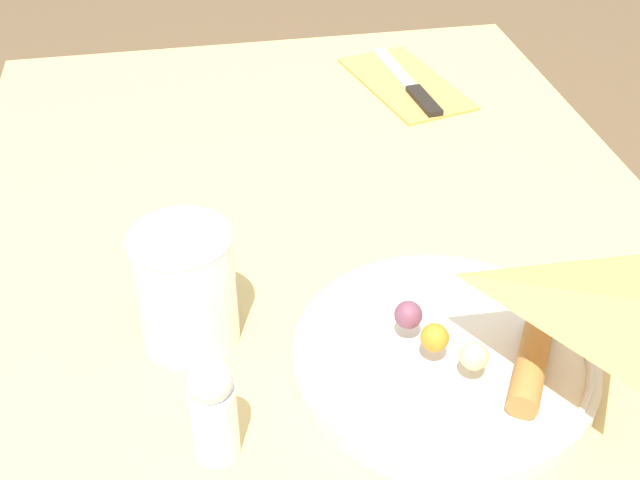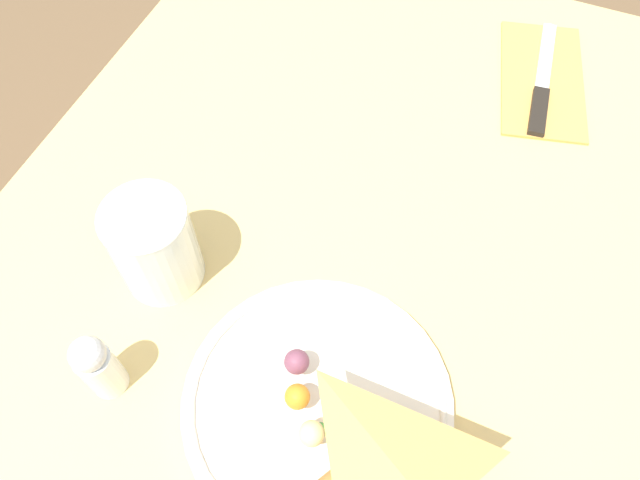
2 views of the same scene
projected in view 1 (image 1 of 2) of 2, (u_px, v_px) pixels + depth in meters
The scene contains 6 objects.
dining_table at pixel (337, 367), 0.81m from camera, with size 1.14×0.73×0.71m.
plate_pizza at pixel (447, 352), 0.66m from camera, with size 0.25×0.25×0.05m.
milk_glass at pixel (186, 291), 0.66m from camera, with size 0.08×0.08×0.11m.
napkin_folded at pixel (405, 83), 1.07m from camera, with size 0.22×0.15×0.00m.
butter_knife at pixel (408, 83), 1.06m from camera, with size 0.21×0.04×0.01m.
salt_shaker at pixel (213, 409), 0.57m from camera, with size 0.03×0.03×0.09m.
Camera 1 is at (-0.55, 0.12, 1.20)m, focal length 45.00 mm.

